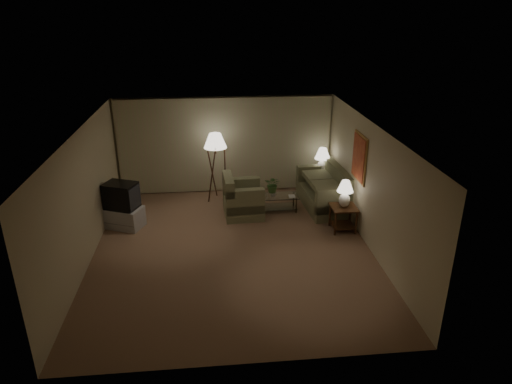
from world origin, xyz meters
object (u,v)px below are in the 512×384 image
(side_table_far, at_px, (321,181))
(tv_cabinet, at_px, (124,217))
(floor_lamp, at_px, (216,166))
(side_table_near, at_px, (343,214))
(sofa, at_px, (323,192))
(table_lamp_near, at_px, (345,191))
(crt_tv, at_px, (121,196))
(table_lamp_far, at_px, (322,159))
(ottoman, at_px, (242,193))
(armchair, at_px, (243,200))
(vase, at_px, (273,193))
(coffee_table, at_px, (278,201))

(side_table_far, height_order, tv_cabinet, side_table_far)
(side_table_far, xyz_separation_m, floor_lamp, (-2.93, -0.13, 0.59))
(side_table_near, bearing_deg, sofa, 96.34)
(table_lamp_near, xyz_separation_m, tv_cabinet, (-5.20, 0.69, -0.74))
(side_table_near, distance_m, side_table_far, 2.25)
(crt_tv, distance_m, floor_lamp, 2.68)
(table_lamp_near, bearing_deg, crt_tv, 172.40)
(table_lamp_far, height_order, ottoman, table_lamp_far)
(table_lamp_far, bearing_deg, armchair, -152.64)
(vase, bearing_deg, ottoman, 132.40)
(sofa, height_order, armchair, sofa)
(table_lamp_far, height_order, crt_tv, table_lamp_far)
(crt_tv, bearing_deg, sofa, 30.00)
(coffee_table, distance_m, crt_tv, 3.92)
(side_table_near, relative_size, coffee_table, 0.59)
(side_table_far, xyz_separation_m, table_lamp_far, (0.00, 0.00, 0.65))
(tv_cabinet, bearing_deg, crt_tv, 0.00)
(sofa, xyz_separation_m, side_table_near, (0.15, -1.35, -0.01))
(armchair, distance_m, tv_cabinet, 2.94)
(table_lamp_near, distance_m, vase, 2.02)
(ottoman, bearing_deg, table_lamp_far, 5.12)
(sofa, height_order, vase, sofa)
(side_table_near, relative_size, table_lamp_far, 0.80)
(armchair, bearing_deg, crt_tv, 94.31)
(side_table_near, xyz_separation_m, crt_tv, (-5.20, 0.69, 0.39))
(tv_cabinet, height_order, floor_lamp, floor_lamp)
(armchair, xyz_separation_m, coffee_table, (0.93, 0.18, -0.15))
(floor_lamp, bearing_deg, sofa, -15.45)
(table_lamp_far, relative_size, ottoman, 1.40)
(table_lamp_far, bearing_deg, side_table_far, 0.00)
(tv_cabinet, distance_m, ottoman, 3.26)
(table_lamp_near, relative_size, vase, 3.89)
(tv_cabinet, bearing_deg, table_lamp_far, 39.29)
(armchair, height_order, floor_lamp, floor_lamp)
(side_table_far, relative_size, floor_lamp, 0.32)
(ottoman, bearing_deg, crt_tv, -155.37)
(side_table_far, bearing_deg, vase, -146.36)
(sofa, distance_m, table_lamp_far, 1.10)
(ottoman, bearing_deg, tv_cabinet, -155.37)
(sofa, relative_size, crt_tv, 2.40)
(side_table_near, distance_m, tv_cabinet, 5.25)
(sofa, bearing_deg, ottoman, -113.06)
(coffee_table, relative_size, floor_lamp, 0.54)
(armchair, height_order, coffee_table, armchair)
(side_table_near, bearing_deg, side_table_far, 90.00)
(side_table_near, bearing_deg, table_lamp_near, -90.00)
(coffee_table, bearing_deg, side_table_far, 36.47)
(table_lamp_far, distance_m, ottoman, 2.41)
(table_lamp_near, height_order, tv_cabinet, table_lamp_near)
(table_lamp_near, distance_m, floor_lamp, 3.62)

